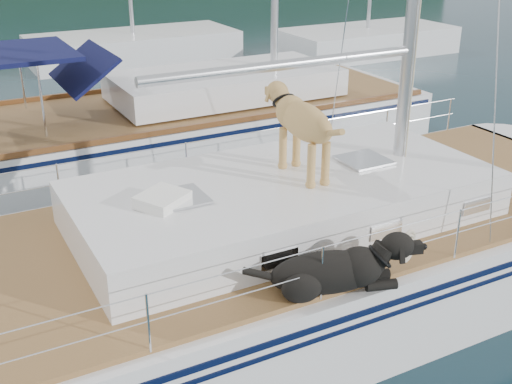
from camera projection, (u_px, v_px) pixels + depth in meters
ground at (229, 318)px, 8.28m from camera, size 120.00×120.00×0.00m
main_sailboat at (236, 271)px, 8.04m from camera, size 12.00×4.03×14.01m
neighbor_sailboat at (180, 127)px, 13.65m from camera, size 11.00×3.50×13.30m
bg_boat_center at (134, 47)px, 22.78m from camera, size 7.20×3.00×11.65m
bg_boat_east at (367, 41)px, 23.80m from camera, size 6.40×3.00×11.65m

